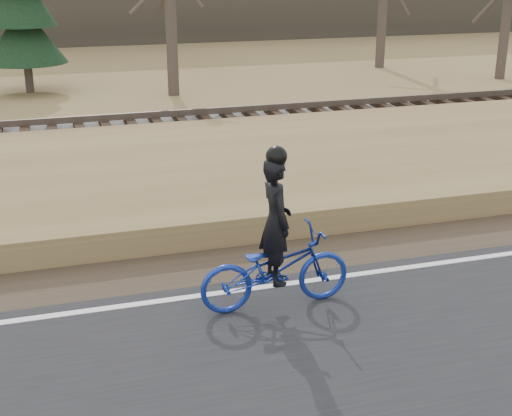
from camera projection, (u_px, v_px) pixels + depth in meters
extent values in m
plane|color=olive|center=(388.00, 281.00, 9.95)|extent=(120.00, 120.00, 0.00)
cube|color=black|center=(494.00, 375.00, 7.69)|extent=(120.00, 6.00, 0.06)
cube|color=silver|center=(381.00, 271.00, 10.11)|extent=(120.00, 0.12, 0.01)
cube|color=#473A2B|center=(352.00, 248.00, 11.02)|extent=(120.00, 1.60, 0.04)
cube|color=olive|center=(288.00, 180.00, 13.66)|extent=(120.00, 5.00, 0.44)
cube|color=slate|center=(235.00, 134.00, 17.08)|extent=(120.00, 3.00, 0.45)
cube|color=black|center=(235.00, 122.00, 16.98)|extent=(120.00, 2.40, 0.14)
cube|color=brown|center=(243.00, 122.00, 16.28)|extent=(120.00, 0.07, 0.15)
cube|color=brown|center=(227.00, 110.00, 17.57)|extent=(120.00, 0.07, 0.15)
imported|color=navy|center=(275.00, 269.00, 8.97)|extent=(1.96, 0.70, 1.03)
imported|color=black|center=(276.00, 221.00, 8.75)|extent=(0.39, 0.59, 1.61)
sphere|color=black|center=(276.00, 156.00, 8.47)|extent=(0.26, 0.26, 0.26)
cylinder|color=#483F35|center=(28.00, 73.00, 23.18)|extent=(0.28, 0.28, 1.27)
cone|color=#15311A|center=(24.00, 34.00, 22.76)|extent=(2.60, 2.60, 1.85)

